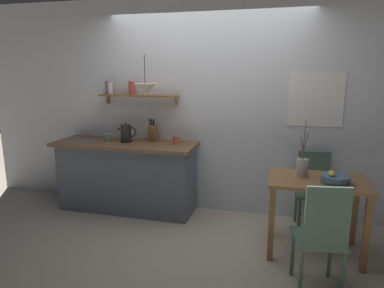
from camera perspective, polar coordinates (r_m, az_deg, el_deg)
ground_plane at (r=4.10m, az=0.49°, el=-13.89°), size 14.00×14.00×0.00m
back_wall at (r=4.30m, az=5.30°, el=6.10°), size 6.80×0.11×2.70m
kitchen_counter at (r=4.53m, az=-10.91°, el=-5.25°), size 1.83×0.63×0.91m
wall_shelf at (r=4.49m, az=-10.47°, el=8.53°), size 1.06×0.20×0.31m
dining_table at (r=3.58m, az=20.23°, el=-7.79°), size 0.93×0.62×0.77m
dining_chair_near at (r=2.98m, az=20.94°, el=-14.03°), size 0.44×0.45×0.97m
dining_chair_far at (r=4.19m, az=19.81°, el=-6.74°), size 0.44×0.44×0.89m
fruit_bowl at (r=3.48m, az=22.88°, el=-5.27°), size 0.26×0.26×0.11m
twig_vase at (r=3.55m, az=17.99°, el=-3.71°), size 0.12×0.12×0.56m
electric_kettle at (r=4.41m, az=-10.98°, el=1.78°), size 0.25×0.16×0.25m
knife_block at (r=4.40m, az=-6.57°, el=1.95°), size 0.09×0.17×0.30m
coffee_mug_by_sink at (r=4.51m, az=-13.85°, el=1.05°), size 0.13×0.09×0.10m
coffee_mug_spare at (r=4.22m, az=-2.64°, el=0.69°), size 0.12×0.08×0.10m
pendant_lamp at (r=4.04m, az=-7.86°, el=9.07°), size 0.27×0.27×0.46m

